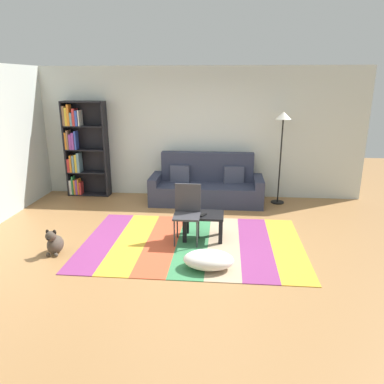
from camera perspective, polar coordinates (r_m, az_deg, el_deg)
The scene contains 11 objects.
ground_plane at distance 5.78m, azimuth -0.80°, elevation -7.82°, with size 14.00×14.00×0.00m, color #9E7042.
back_wall at distance 7.87m, azimuth 1.13°, elevation 9.09°, with size 6.80×0.10×2.70m, color silver.
rug at distance 5.75m, azimuth 0.09°, elevation -7.92°, with size 3.36×2.24×0.01m.
couch at distance 7.55m, azimuth 2.25°, elevation 0.88°, with size 2.26×0.80×1.00m.
bookshelf at distance 8.25m, azimuth -16.77°, elevation 6.44°, with size 0.90×0.28×2.01m.
coffee_table at distance 5.80m, azimuth 1.76°, elevation -4.23°, with size 0.63×0.44×0.41m.
pouf at distance 4.99m, azimuth 2.57°, elevation -10.41°, with size 0.67×0.44×0.24m, color white.
dog at distance 5.74m, azimuth -20.46°, elevation -7.40°, with size 0.22×0.35×0.40m.
standing_lamp at distance 7.47m, azimuth 13.81°, elevation 9.63°, with size 0.32×0.32×1.84m.
tv_remote at distance 5.70m, azimuth 1.75°, elevation -3.58°, with size 0.04×0.15×0.02m, color black.
folding_chair at distance 5.66m, azimuth -0.73°, elevation -2.54°, with size 0.40×0.40×0.90m.
Camera 1 is at (0.56, -5.22, 2.42)m, focal length 34.55 mm.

